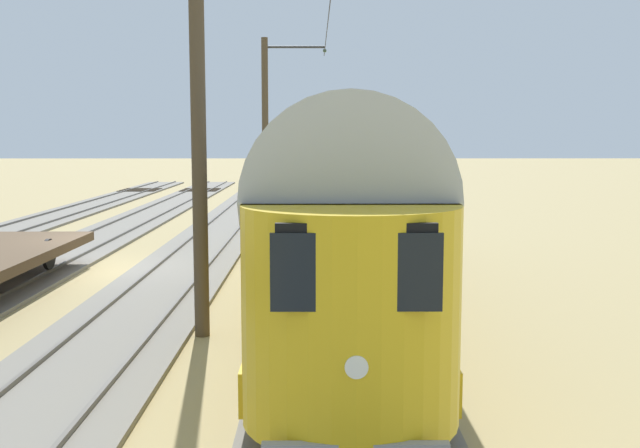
{
  "coord_description": "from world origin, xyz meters",
  "views": [
    {
      "loc": [
        -5.84,
        20.52,
        3.75
      ],
      "look_at": [
        -5.96,
        3.1,
        1.7
      ],
      "focal_mm": 41.65,
      "sensor_mm": 36.0,
      "label": 1
    }
  ],
  "objects_px": {
    "catenary_pole_foreground": "(267,128)",
    "switch_stand": "(354,208)",
    "catenary_pole_mid_near": "(202,116)",
    "vintage_streetcar": "(334,205)"
  },
  "relations": [
    {
      "from": "catenary_pole_foreground",
      "to": "switch_stand",
      "type": "relative_size",
      "value": 6.43
    },
    {
      "from": "catenary_pole_foreground",
      "to": "switch_stand",
      "type": "xyz_separation_m",
      "value": [
        -3.76,
        0.15,
        -3.43
      ]
    },
    {
      "from": "catenary_pole_mid_near",
      "to": "switch_stand",
      "type": "bearing_deg",
      "value": -101.63
    },
    {
      "from": "vintage_streetcar",
      "to": "switch_stand",
      "type": "distance_m",
      "value": 15.82
    },
    {
      "from": "vintage_streetcar",
      "to": "switch_stand",
      "type": "height_order",
      "value": "vintage_streetcar"
    },
    {
      "from": "vintage_streetcar",
      "to": "switch_stand",
      "type": "xyz_separation_m",
      "value": [
        -1.26,
        -15.69,
        -1.56
      ]
    },
    {
      "from": "switch_stand",
      "to": "catenary_pole_foreground",
      "type": "bearing_deg",
      "value": -2.23
    },
    {
      "from": "vintage_streetcar",
      "to": "catenary_pole_mid_near",
      "type": "distance_m",
      "value": 4.03
    },
    {
      "from": "catenary_pole_foreground",
      "to": "switch_stand",
      "type": "distance_m",
      "value": 5.09
    },
    {
      "from": "vintage_streetcar",
      "to": "catenary_pole_mid_near",
      "type": "relative_size",
      "value": 2.29
    }
  ]
}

